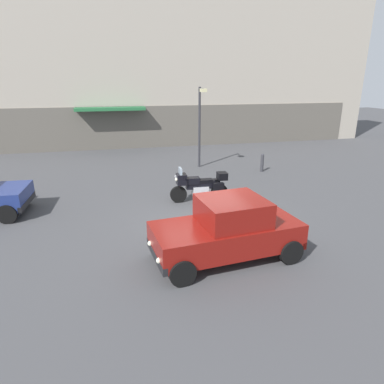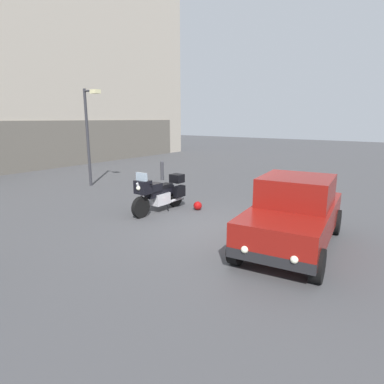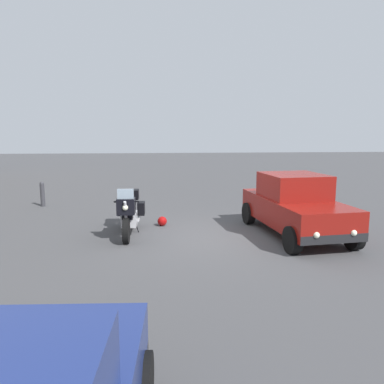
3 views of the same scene
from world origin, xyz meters
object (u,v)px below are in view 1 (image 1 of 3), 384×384
at_px(helmet, 228,203).
at_px(streetlamp_curbside, 200,119).
at_px(car_hatchback_near, 228,230).
at_px(bollard_curbside, 262,162).
at_px(motorcycle, 200,186).

height_order(helmet, streetlamp_curbside, streetlamp_curbside).
height_order(car_hatchback_near, bollard_curbside, car_hatchback_near).
distance_m(streetlamp_curbside, bollard_curbside, 3.86).
distance_m(helmet, streetlamp_curbside, 6.43).
relative_size(motorcycle, helmet, 8.08).
bearing_deg(streetlamp_curbside, helmet, -94.66).
relative_size(car_hatchback_near, streetlamp_curbside, 0.97).
bearing_deg(car_hatchback_near, bollard_curbside, -126.43).
bearing_deg(helmet, car_hatchback_near, -109.91).
distance_m(car_hatchback_near, bollard_curbside, 9.19).
xyz_separation_m(helmet, car_hatchback_near, (-1.28, -3.54, 0.67)).
height_order(motorcycle, car_hatchback_near, car_hatchback_near).
relative_size(motorcycle, streetlamp_curbside, 0.55).
distance_m(motorcycle, bollard_curbside, 5.46).
height_order(streetlamp_curbside, bollard_curbside, streetlamp_curbside).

